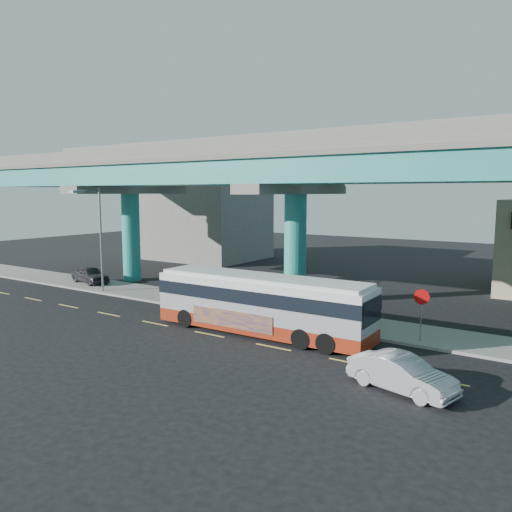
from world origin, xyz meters
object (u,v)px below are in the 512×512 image
Objects in this scene: street_lamp at (94,225)px; stop_sign at (421,304)px; transit_bus at (261,302)px; parked_car at (90,274)px; sedan at (402,374)px.

street_lamp is 2.91× the size of stop_sign.
transit_bus is 8.11m from stop_sign.
stop_sign is at bearing -82.04° from parked_car.
parked_car is 27.21m from stop_sign.
parked_car is at bearing -169.89° from stop_sign.
parked_car is 0.56× the size of street_lamp.
stop_sign reaches higher than sedan.
sedan is at bearing -22.76° from transit_bus.
transit_bus is 4.66× the size of stop_sign.
transit_bus is 16.49m from street_lamp.
transit_bus is at bearing 82.35° from sedan.
parked_car is at bearing 148.29° from street_lamp.
parked_car is (-19.56, 4.32, -0.88)m from transit_bus.
street_lamp reaches higher than stop_sign.
parked_car is at bearing 89.11° from sedan.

